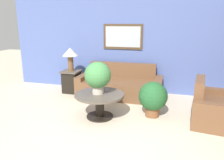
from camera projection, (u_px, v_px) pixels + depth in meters
ground_plane at (101, 147)px, 3.29m from camera, size 20.00×20.00×0.00m
wall_back at (135, 43)px, 5.68m from camera, size 7.02×0.09×2.60m
couch_main at (120, 86)px, 5.49m from camera, size 2.07×0.87×0.81m
armchair at (219, 109)px, 4.04m from camera, size 1.12×1.25×0.81m
coffee_table at (100, 100)px, 4.24m from camera, size 0.96×0.96×0.49m
side_table at (72, 81)px, 5.81m from camera, size 0.46×0.46×0.59m
table_lamp at (70, 54)px, 5.63m from camera, size 0.41×0.41×0.60m
potted_plant_on_table at (98, 76)px, 4.14m from camera, size 0.51×0.51×0.62m
potted_plant_floor at (153, 97)px, 4.28m from camera, size 0.57×0.57×0.70m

